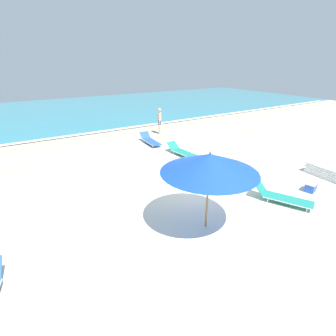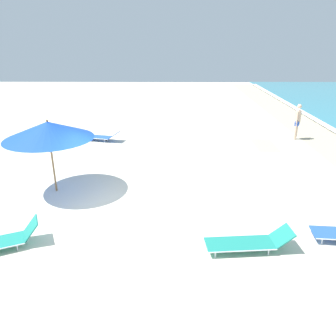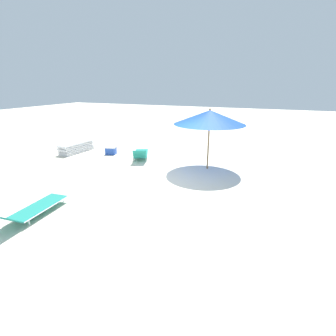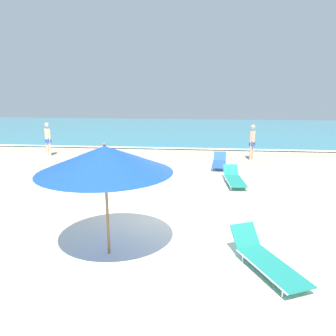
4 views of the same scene
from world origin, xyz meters
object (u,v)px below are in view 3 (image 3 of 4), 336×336
at_px(cooler_box, 111,150).
at_px(sun_lounger_near_water_right, 33,209).
at_px(beach_umbrella, 210,117).
at_px(sun_lounger_under_umbrella, 141,154).
at_px(lounger_stack, 76,147).

bearing_deg(cooler_box, sun_lounger_near_water_right, -87.50).
height_order(beach_umbrella, cooler_box, beach_umbrella).
distance_m(sun_lounger_under_umbrella, sun_lounger_near_water_right, 6.03).
bearing_deg(beach_umbrella, lounger_stack, -0.46).
distance_m(sun_lounger_near_water_right, cooler_box, 6.34).
height_order(sun_lounger_under_umbrella, cooler_box, sun_lounger_under_umbrella).
height_order(beach_umbrella, sun_lounger_near_water_right, beach_umbrella).
relative_size(beach_umbrella, sun_lounger_near_water_right, 1.32).
xyz_separation_m(lounger_stack, sun_lounger_under_umbrella, (-3.55, -0.26, -0.03)).
bearing_deg(lounger_stack, cooler_box, -165.74).
distance_m(beach_umbrella, cooler_box, 5.31).
height_order(lounger_stack, sun_lounger_near_water_right, sun_lounger_near_water_right).
bearing_deg(cooler_box, lounger_stack, 176.30).
xyz_separation_m(sun_lounger_near_water_right, cooler_box, (1.78, -6.09, -0.03)).
relative_size(beach_umbrella, cooler_box, 4.89).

